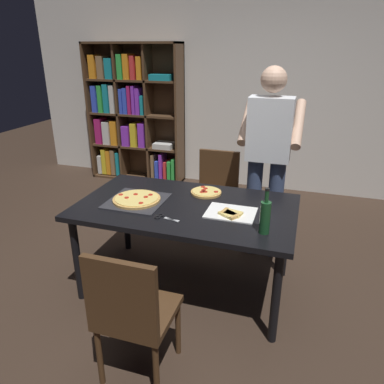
{
  "coord_description": "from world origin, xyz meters",
  "views": [
    {
      "loc": [
        0.83,
        -2.44,
        1.9
      ],
      "look_at": [
        0.0,
        0.15,
        0.8
      ],
      "focal_mm": 34.01,
      "sensor_mm": 36.0,
      "label": 1
    }
  ],
  "objects": [
    {
      "name": "person_serving_pizza",
      "position": [
        0.52,
        0.75,
        1.0
      ],
      "size": [
        0.55,
        0.54,
        1.75
      ],
      "color": "#38476B",
      "rests_on": "ground_plane"
    },
    {
      "name": "chair_far_side",
      "position": [
        0.0,
        0.98,
        0.51
      ],
      "size": [
        0.42,
        0.42,
        0.9
      ],
      "color": "#472D19",
      "rests_on": "ground_plane"
    },
    {
      "name": "chair_near_camera",
      "position": [
        -0.0,
        -0.98,
        0.51
      ],
      "size": [
        0.42,
        0.42,
        0.9
      ],
      "color": "#472D19",
      "rests_on": "ground_plane"
    },
    {
      "name": "bookshelf",
      "position": [
        -1.64,
        2.37,
        0.95
      ],
      "size": [
        1.4,
        0.35,
        1.95
      ],
      "color": "#513823",
      "rests_on": "ground_plane"
    },
    {
      "name": "kitchen_scissors",
      "position": [
        -0.08,
        -0.27,
        0.76
      ],
      "size": [
        0.2,
        0.09,
        0.01
      ],
      "color": "silver",
      "rests_on": "dining_table"
    },
    {
      "name": "pepperoni_pizza_on_tray",
      "position": [
        -0.39,
        -0.06,
        0.77
      ],
      "size": [
        0.44,
        0.44,
        0.04
      ],
      "color": "#2D2D33",
      "rests_on": "dining_table"
    },
    {
      "name": "second_pizza_plain",
      "position": [
        0.08,
        0.27,
        0.76
      ],
      "size": [
        0.26,
        0.26,
        0.03
      ],
      "color": "tan",
      "rests_on": "dining_table"
    },
    {
      "name": "back_wall",
      "position": [
        0.0,
        2.6,
        1.4
      ],
      "size": [
        6.4,
        0.1,
        2.8
      ],
      "primitive_type": "cube",
      "color": "silver",
      "rests_on": "ground_plane"
    },
    {
      "name": "dining_table",
      "position": [
        0.0,
        0.0,
        0.68
      ],
      "size": [
        1.68,
        0.98,
        0.75
      ],
      "color": "black",
      "rests_on": "ground_plane"
    },
    {
      "name": "pizza_slices_on_towel",
      "position": [
        0.37,
        -0.06,
        0.76
      ],
      "size": [
        0.36,
        0.28,
        0.03
      ],
      "color": "white",
      "rests_on": "dining_table"
    },
    {
      "name": "ground_plane",
      "position": [
        0.0,
        0.0,
        0.0
      ],
      "size": [
        12.0,
        12.0,
        0.0
      ],
      "primitive_type": "plane",
      "color": "#38281E"
    },
    {
      "name": "wine_bottle",
      "position": [
        0.63,
        -0.27,
        0.87
      ],
      "size": [
        0.07,
        0.07,
        0.32
      ],
      "color": "#194723",
      "rests_on": "dining_table"
    }
  ]
}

